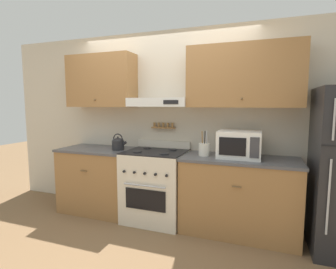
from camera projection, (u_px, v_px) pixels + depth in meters
The scene contains 8 objects.
ground_plane at pixel (146, 229), 3.25m from camera, with size 16.00×16.00×0.00m, color brown.
wall_back at pixel (168, 108), 3.62m from camera, with size 5.20×0.46×2.55m.
counter_left at pixel (98, 179), 3.82m from camera, with size 1.03×0.66×0.92m.
counter_right at pixel (239, 195), 3.14m from camera, with size 1.37×0.66×0.92m.
stove_range at pixel (156, 185), 3.49m from camera, with size 0.78×0.69×1.03m.
tea_kettle at pixel (118, 143), 3.63m from camera, with size 0.22×0.17×0.23m.
microwave at pixel (239, 144), 3.09m from camera, with size 0.49×0.39×0.32m.
utensil_crock at pixel (204, 149), 3.22m from camera, with size 0.13×0.13×0.31m.
Camera 1 is at (1.31, -2.81, 1.55)m, focal length 28.00 mm.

